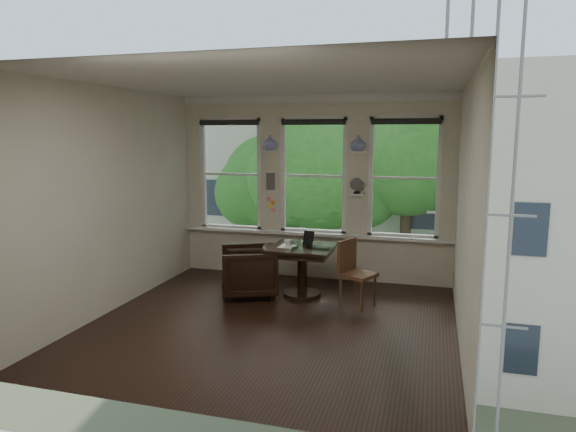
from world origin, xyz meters
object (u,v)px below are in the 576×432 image
(side_chair_right, at_px, (358,274))
(mug, at_px, (288,243))
(table, at_px, (302,271))
(armchair_left, at_px, (249,271))
(laptop, at_px, (317,248))

(side_chair_right, xyz_separation_m, mug, (-1.07, 0.18, 0.34))
(table, height_order, armchair_left, table)
(side_chair_right, relative_size, laptop, 2.75)
(laptop, bearing_deg, table, 168.92)
(laptop, distance_m, mug, 0.46)
(laptop, xyz_separation_m, mug, (-0.45, 0.05, 0.04))
(side_chair_right, xyz_separation_m, laptop, (-0.61, 0.14, 0.30))
(side_chair_right, distance_m, laptop, 0.70)
(armchair_left, bearing_deg, table, 81.42)
(mug, bearing_deg, armchair_left, -165.73)
(table, height_order, laptop, laptop)
(laptop, bearing_deg, side_chair_right, -1.27)
(side_chair_right, bearing_deg, mug, 105.41)
(side_chair_right, height_order, laptop, side_chair_right)
(side_chair_right, height_order, mug, side_chair_right)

